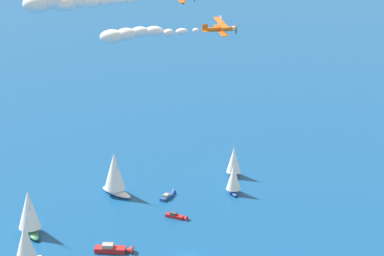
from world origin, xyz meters
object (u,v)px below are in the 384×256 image
(sailboat_far_port, at_px, (29,212))
(wingwalker_wingman, at_px, (221,18))
(sailboat_mid_cluster, at_px, (26,246))
(motorboat_outer_ring_c, at_px, (169,196))
(motorboat_far_stbd, at_px, (115,249))
(sailboat_offshore, at_px, (234,179))
(sailboat_outer_ring_a, at_px, (115,174))
(biplane_wingman, at_px, (221,28))
(motorboat_near_centre, at_px, (178,216))
(sailboat_outer_ring_b, at_px, (234,161))

(sailboat_far_port, height_order, wingwalker_wingman, wingwalker_wingman)
(sailboat_mid_cluster, bearing_deg, motorboat_outer_ring_c, 105.10)
(sailboat_mid_cluster, xyz_separation_m, wingwalker_wingman, (25.95, 33.00, 50.72))
(sailboat_far_port, xyz_separation_m, sailboat_mid_cluster, (15.09, -7.55, -0.09))
(motorboat_outer_ring_c, bearing_deg, motorboat_far_stbd, -56.94)
(sailboat_offshore, distance_m, sailboat_outer_ring_a, 32.01)
(motorboat_far_stbd, bearing_deg, wingwalker_wingman, 32.49)
(motorboat_outer_ring_c, distance_m, biplane_wingman, 67.22)
(motorboat_far_stbd, bearing_deg, sailboat_far_port, -148.94)
(sailboat_offshore, distance_m, wingwalker_wingman, 66.94)
(wingwalker_wingman, bearing_deg, sailboat_offshore, 136.38)
(sailboat_mid_cluster, bearing_deg, biplane_wingman, 52.10)
(wingwalker_wingman, bearing_deg, sailboat_mid_cluster, -128.18)
(sailboat_offshore, xyz_separation_m, biplane_wingman, (30.16, -28.86, 50.03))
(motorboat_near_centre, bearing_deg, sailboat_outer_ring_b, 114.00)
(motorboat_far_stbd, height_order, sailboat_mid_cluster, sailboat_mid_cluster)
(motorboat_far_stbd, xyz_separation_m, biplane_wingman, (20.88, 13.51, 53.52))
(motorboat_outer_ring_c, bearing_deg, sailboat_far_port, -93.89)
(motorboat_near_centre, relative_size, sailboat_offshore, 0.64)
(sailboat_far_port, height_order, sailboat_mid_cluster, sailboat_far_port)
(motorboat_near_centre, distance_m, sailboat_outer_ring_b, 31.23)
(sailboat_outer_ring_b, relative_size, wingwalker_wingman, 6.30)
(sailboat_mid_cluster, xyz_separation_m, sailboat_outer_ring_b, (-13.48, 69.34, -1.22))
(sailboat_outer_ring_b, bearing_deg, sailboat_outer_ring_a, -104.95)
(sailboat_outer_ring_b, bearing_deg, motorboat_near_centre, -66.00)
(motorboat_outer_ring_c, distance_m, wingwalker_wingman, 69.08)
(motorboat_far_stbd, height_order, sailboat_offshore, sailboat_offshore)
(sailboat_offshore, height_order, sailboat_mid_cluster, sailboat_mid_cluster)
(motorboat_near_centre, bearing_deg, wingwalker_wingman, -16.68)
(sailboat_offshore, bearing_deg, sailboat_mid_cluster, -85.92)
(motorboat_near_centre, bearing_deg, biplane_wingman, -16.65)
(sailboat_outer_ring_b, relative_size, motorboat_outer_ring_c, 1.57)
(sailboat_outer_ring_a, distance_m, biplane_wingman, 68.19)
(motorboat_far_stbd, distance_m, motorboat_outer_ring_c, 31.76)
(sailboat_outer_ring_a, distance_m, sailboat_outer_ring_b, 34.98)
(motorboat_near_centre, relative_size, motorboat_outer_ring_c, 0.94)
(sailboat_far_port, xyz_separation_m, sailboat_offshore, (10.67, 54.38, -1.54))
(motorboat_near_centre, distance_m, sailboat_far_port, 36.75)
(motorboat_near_centre, bearing_deg, motorboat_outer_ring_c, 156.04)
(motorboat_near_centre, height_order, sailboat_outer_ring_a, sailboat_outer_ring_a)
(sailboat_far_port, bearing_deg, sailboat_outer_ring_a, 104.81)
(sailboat_far_port, distance_m, biplane_wingman, 68.33)
(motorboat_outer_ring_c, bearing_deg, biplane_wingman, -18.94)
(sailboat_outer_ring_a, bearing_deg, sailboat_mid_cluster, -57.70)
(motorboat_far_stbd, distance_m, sailboat_mid_cluster, 20.76)
(sailboat_outer_ring_b, bearing_deg, motorboat_outer_ring_c, -87.49)
(sailboat_outer_ring_a, xyz_separation_m, sailboat_outer_ring_b, (9.02, 33.76, -1.67))
(sailboat_mid_cluster, bearing_deg, sailboat_outer_ring_a, 122.30)
(motorboat_outer_ring_c, bearing_deg, sailboat_offshore, 62.94)
(sailboat_outer_ring_a, bearing_deg, wingwalker_wingman, -3.05)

